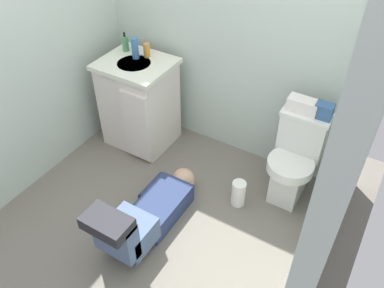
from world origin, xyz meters
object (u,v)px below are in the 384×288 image
vanity_cabinet (139,103)px  toiletry_bag (324,111)px  soap_dispenser (125,43)px  paper_towel_roll (238,193)px  bottle_blue (135,48)px  faucet (145,50)px  tissue_box (303,105)px  bottle_amber (147,50)px  bottle_white (134,46)px  person_plumber (145,215)px  toilet (295,159)px

vanity_cabinet → toiletry_bag: bearing=5.5°
soap_dispenser → vanity_cabinet: bearing=-33.1°
vanity_cabinet → paper_towel_roll: vanity_cabinet is taller
soap_dispenser → bottle_blue: bottle_blue is taller
faucet → paper_towel_roll: (1.13, -0.41, -0.76)m
tissue_box → bottle_amber: size_ratio=1.84×
bottle_white → person_plumber: bearing=-52.1°
toilet → paper_towel_roll: toilet is taller
toilet → bottle_amber: 1.49m
toilet → vanity_cabinet: size_ratio=0.91×
person_plumber → tissue_box: size_ratio=4.84×
toilet → tissue_box: bearing=116.4°
person_plumber → bottle_amber: bearing=123.0°
bottle_blue → person_plumber: bearing=-52.4°
vanity_cabinet → bottle_amber: size_ratio=6.85×
bottle_white → paper_towel_roll: 1.51m
toilet → paper_towel_roll: 0.51m
paper_towel_roll → bottle_white: bearing=162.3°
toilet → toiletry_bag: (0.10, 0.09, 0.44)m
vanity_cabinet → bottle_white: (-0.10, 0.13, 0.47)m
bottle_white → soap_dispenser: bearing=-176.3°
soap_dispenser → paper_towel_roll: (1.32, -0.39, -0.77)m
faucet → toiletry_bag: size_ratio=0.81×
soap_dispenser → bottle_white: size_ratio=1.25×
toiletry_bag → paper_towel_roll: size_ratio=0.55×
bottle_white → paper_towel_roll: bearing=-17.7°
soap_dispenser → person_plumber: bearing=-48.8°
tissue_box → soap_dispenser: (-1.58, -0.02, 0.09)m
toilet → bottle_amber: size_ratio=6.27×
person_plumber → tissue_box: tissue_box is taller
bottle_blue → paper_towel_roll: bottle_blue is taller
soap_dispenser → paper_towel_roll: bearing=-16.3°
person_plumber → soap_dispenser: soap_dispenser is taller
tissue_box → bottle_amber: bottle_amber is taller
toilet → tissue_box: 0.44m
tissue_box → bottle_white: bottle_white is taller
bottle_white → bottle_blue: size_ratio=0.75×
toiletry_bag → bottle_amber: bearing=-179.3°
person_plumber → tissue_box: bearing=54.2°
vanity_cabinet → person_plumber: 1.11m
faucet → bottle_amber: size_ratio=0.84×
bottle_blue → bottle_amber: bearing=44.6°
faucet → bottle_blue: bottle_blue is taller
bottle_white → tissue_box: bearing=0.6°
bottle_white → bottle_amber: size_ratio=1.11×
vanity_cabinet → soap_dispenser: size_ratio=4.94×
vanity_cabinet → tissue_box: 1.44m
person_plumber → bottle_blue: bottle_blue is taller
toilet → toiletry_bag: toiletry_bag is taller
toilet → faucet: faucet is taller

